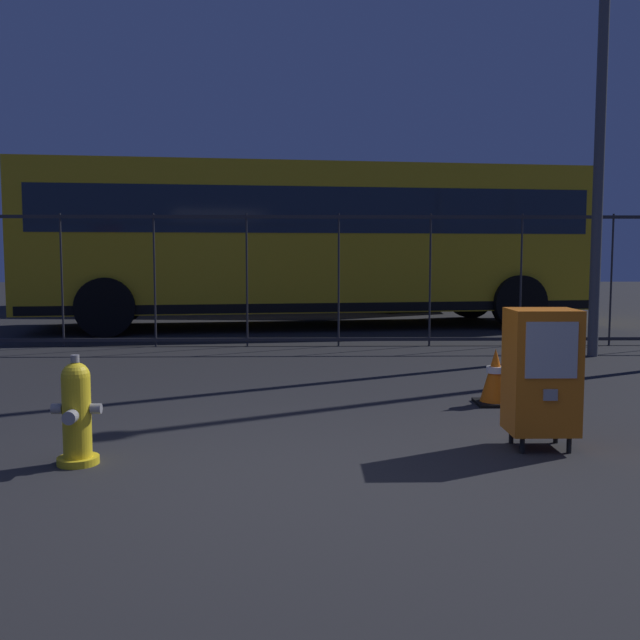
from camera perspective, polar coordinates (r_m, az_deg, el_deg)
ground_plane at (r=4.73m, az=-3.42°, el=-12.32°), size 60.00×60.00×0.00m
fire_hydrant at (r=5.23m, az=-18.37°, el=-6.87°), size 0.33×0.31×0.75m
newspaper_box_primary at (r=5.57m, az=16.82°, el=-3.81°), size 0.48×0.42×1.02m
traffic_cone at (r=7.10m, az=13.45°, el=-4.33°), size 0.36×0.36×0.53m
fence_barrier at (r=11.08m, az=-2.12°, el=3.20°), size 18.03×0.04×2.00m
bus_near at (r=14.08m, az=-0.71°, el=6.47°), size 10.74×3.92×3.00m
bus_far at (r=18.59m, az=-6.09°, el=6.17°), size 10.66×3.43×3.00m
street_light_near_right at (r=10.95m, az=21.09°, el=18.27°), size 0.32×0.32×6.78m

